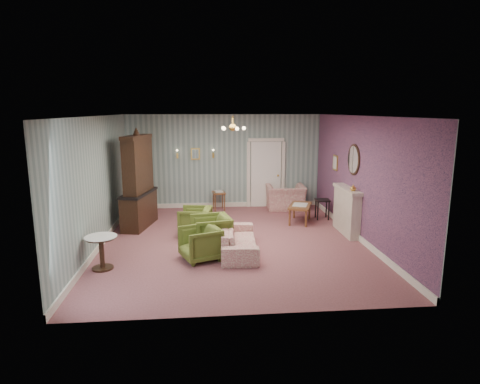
{
  "coord_description": "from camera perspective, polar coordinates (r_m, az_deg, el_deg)",
  "views": [
    {
      "loc": [
        -0.68,
        -9.1,
        3.03
      ],
      "look_at": [
        0.2,
        0.4,
        1.1
      ],
      "focal_mm": 30.43,
      "sensor_mm": 36.0,
      "label": 1
    }
  ],
  "objects": [
    {
      "name": "side_table_black",
      "position": [
        11.68,
        11.44,
        -2.38
      ],
      "size": [
        0.41,
        0.41,
        0.57
      ],
      "primitive_type": null,
      "rotation": [
        0.0,
        0.0,
        -0.07
      ],
      "color": "black",
      "rests_on": "floor"
    },
    {
      "name": "sconce_right",
      "position": [
        12.62,
        -3.77,
        5.36
      ],
      "size": [
        0.16,
        0.12,
        0.3
      ],
      "primitive_type": null,
      "color": "gold",
      "rests_on": "wall_back"
    },
    {
      "name": "olive_chair_b",
      "position": [
        9.04,
        -4.09,
        -5.42
      ],
      "size": [
        0.9,
        0.94,
        0.83
      ],
      "primitive_type": "imported",
      "rotation": [
        0.0,
        0.0,
        -1.37
      ],
      "color": "#566623",
      "rests_on": "floor"
    },
    {
      "name": "nesting_table",
      "position": [
        12.5,
        -2.99,
        -1.16
      ],
      "size": [
        0.42,
        0.51,
        0.62
      ],
      "primitive_type": null,
      "rotation": [
        0.0,
        0.0,
        0.12
      ],
      "color": "brown",
      "rests_on": "floor"
    },
    {
      "name": "wingback_chair",
      "position": [
        12.61,
        6.4,
        -0.18
      ],
      "size": [
        1.2,
        0.81,
        1.01
      ],
      "primitive_type": "imported",
      "rotation": [
        0.0,
        0.0,
        3.09
      ],
      "color": "#9E404B",
      "rests_on": "floor"
    },
    {
      "name": "olive_chair_c",
      "position": [
        10.06,
        -6.31,
        -3.89
      ],
      "size": [
        0.81,
        0.85,
        0.77
      ],
      "primitive_type": "imported",
      "rotation": [
        0.0,
        0.0,
        -1.73
      ],
      "color": "#566623",
      "rests_on": "floor"
    },
    {
      "name": "door",
      "position": [
        12.87,
        3.63,
        2.7
      ],
      "size": [
        1.12,
        0.12,
        2.16
      ],
      "primitive_type": null,
      "color": "white",
      "rests_on": "floor"
    },
    {
      "name": "chandelier",
      "position": [
        9.14,
        -1.03,
        8.92
      ],
      "size": [
        0.56,
        0.56,
        0.36
      ],
      "primitive_type": null,
      "color": "gold",
      "rests_on": "ceiling"
    },
    {
      "name": "pedestal_table",
      "position": [
        8.35,
        -18.82,
        -8.04
      ],
      "size": [
        0.7,
        0.7,
        0.67
      ],
      "primitive_type": null,
      "rotation": [
        0.0,
        0.0,
        -0.15
      ],
      "color": "black",
      "rests_on": "floor"
    },
    {
      "name": "gilt_mirror_back",
      "position": [
        12.64,
        -6.28,
        5.33
      ],
      "size": [
        0.28,
        0.06,
        0.36
      ],
      "primitive_type": null,
      "color": "gold",
      "rests_on": "wall_back"
    },
    {
      "name": "wall_front",
      "position": [
        5.86,
        1.56,
        -4.22
      ],
      "size": [
        6.0,
        0.0,
        6.0
      ],
      "primitive_type": "plane",
      "rotation": [
        -1.57,
        0.0,
        0.0
      ],
      "color": "slate",
      "rests_on": "ground"
    },
    {
      "name": "wall_back",
      "position": [
        12.72,
        -2.19,
        4.29
      ],
      "size": [
        6.0,
        0.0,
        6.0
      ],
      "primitive_type": "plane",
      "rotation": [
        1.57,
        0.0,
        0.0
      ],
      "color": "slate",
      "rests_on": "ground"
    },
    {
      "name": "wall_right",
      "position": [
        9.94,
        16.51,
        1.82
      ],
      "size": [
        0.0,
        7.0,
        7.0
      ],
      "primitive_type": "plane",
      "rotation": [
        1.57,
        0.0,
        -1.57
      ],
      "color": "slate",
      "rests_on": "ground"
    },
    {
      "name": "oval_mirror",
      "position": [
        10.24,
        15.61,
        4.4
      ],
      "size": [
        0.04,
        0.76,
        0.84
      ],
      "primitive_type": null,
      "color": "white",
      "rests_on": "wall_right"
    },
    {
      "name": "wall_left",
      "position": [
        9.53,
        -19.31,
        1.24
      ],
      "size": [
        0.0,
        7.0,
        7.0
      ],
      "primitive_type": "plane",
      "rotation": [
        1.57,
        0.0,
        1.57
      ],
      "color": "slate",
      "rests_on": "ground"
    },
    {
      "name": "framed_print",
      "position": [
        11.54,
        13.23,
        4.01
      ],
      "size": [
        0.04,
        0.34,
        0.42
      ],
      "primitive_type": null,
      "color": "gold",
      "rests_on": "wall_right"
    },
    {
      "name": "ceiling",
      "position": [
        9.13,
        -1.04,
        10.61
      ],
      "size": [
        7.0,
        7.0,
        0.0
      ],
      "primitive_type": "plane",
      "rotation": [
        3.14,
        0.0,
        0.0
      ],
      "color": "white",
      "rests_on": "ground"
    },
    {
      "name": "fireplace",
      "position": [
        10.43,
        14.72,
        -2.53
      ],
      "size": [
        0.3,
        1.4,
        1.16
      ],
      "primitive_type": null,
      "color": "beige",
      "rests_on": "floor"
    },
    {
      "name": "wall_right_floral",
      "position": [
        9.94,
        16.43,
        1.81
      ],
      "size": [
        0.0,
        7.0,
        7.0
      ],
      "primitive_type": "plane",
      "rotation": [
        1.57,
        0.0,
        -1.57
      ],
      "color": "#B3597A",
      "rests_on": "ground"
    },
    {
      "name": "floor",
      "position": [
        9.62,
        -0.97,
        -6.93
      ],
      "size": [
        7.0,
        7.0,
        0.0
      ],
      "primitive_type": "plane",
      "color": "#8D5256",
      "rests_on": "ground"
    },
    {
      "name": "sofa_chintz",
      "position": [
        8.83,
        -0.2,
        -6.07
      ],
      "size": [
        0.66,
        1.95,
        0.75
      ],
      "primitive_type": "imported",
      "rotation": [
        0.0,
        0.0,
        1.52
      ],
      "color": "#9E404B",
      "rests_on": "floor"
    },
    {
      "name": "olive_chair_a",
      "position": [
        8.42,
        -5.58,
        -6.98
      ],
      "size": [
        0.91,
        0.94,
        0.76
      ],
      "primitive_type": "imported",
      "rotation": [
        0.0,
        0.0,
        -1.2
      ],
      "color": "#566623",
      "rests_on": "floor"
    },
    {
      "name": "coffee_table",
      "position": [
        11.25,
        8.39,
        -3.0
      ],
      "size": [
        0.85,
        1.1,
        0.5
      ],
      "primitive_type": null,
      "rotation": [
        0.0,
        0.0,
        -0.36
      ],
      "color": "brown",
      "rests_on": "floor"
    },
    {
      "name": "dresser",
      "position": [
        10.87,
        -14.13,
        1.79
      ],
      "size": [
        0.84,
        1.61,
        2.55
      ],
      "primitive_type": null,
      "rotation": [
        0.0,
        0.0,
        -0.21
      ],
      "color": "black",
      "rests_on": "floor"
    },
    {
      "name": "mantel_vase",
      "position": [
        9.92,
        15.58,
        0.58
      ],
      "size": [
        0.15,
        0.15,
        0.15
      ],
      "primitive_type": "imported",
      "color": "gold",
      "rests_on": "fireplace"
    },
    {
      "name": "burgundy_cushion",
      "position": [
        12.46,
        6.31,
        -0.44
      ],
      "size": [
        0.41,
        0.28,
        0.39
      ],
      "primitive_type": "cube",
      "rotation": [
        0.17,
        0.0,
        -0.35
      ],
      "color": "maroon",
      "rests_on": "wingback_chair"
    },
    {
      "name": "sconce_left",
      "position": [
        12.64,
        -8.79,
        5.26
      ],
      "size": [
        0.16,
        0.12,
        0.3
      ],
      "primitive_type": null,
      "color": "gold",
      "rests_on": "wall_back"
    }
  ]
}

